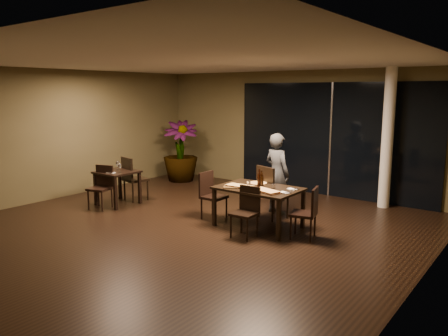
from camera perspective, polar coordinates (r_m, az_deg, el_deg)
ground at (r=8.21m, az=-4.54°, el=-7.71°), size 8.00×8.00×0.00m
wall_back at (r=11.21m, az=9.34°, el=4.79°), size 8.00×0.10×3.00m
wall_left at (r=11.00m, az=-20.62°, el=4.18°), size 0.10×8.00×3.00m
wall_right at (r=6.01m, az=25.37°, el=-0.48°), size 0.10×8.00×3.00m
ceiling at (r=7.84m, az=-4.86°, el=13.82°), size 8.00×8.00×0.04m
window_panel at (r=10.71m, az=13.82°, el=3.58°), size 5.00×0.06×2.70m
column at (r=9.92m, az=20.56°, el=3.62°), size 0.24×0.24×3.00m
main_table at (r=8.06m, az=4.53°, el=-3.07°), size 1.50×1.00×0.75m
side_table at (r=9.96m, az=-13.77°, el=-1.11°), size 0.80×0.80×0.75m
chair_main_far at (r=8.62m, az=6.03°, el=-2.81°), size 0.61×0.61×1.06m
chair_main_near at (r=7.58m, az=2.97°, el=-5.34°), size 0.42×0.42×0.87m
chair_main_left at (r=8.63m, az=-1.75°, el=-3.23°), size 0.44×0.44×0.93m
chair_main_right at (r=7.57m, az=10.92°, el=-5.44°), size 0.51×0.51×0.90m
chair_side_far at (r=10.22m, az=-11.91°, el=-1.07°), size 0.56×0.56×1.02m
chair_side_near at (r=9.76m, az=-15.65°, el=-2.08°), size 0.53×0.53×0.92m
diner at (r=8.99m, az=6.94°, el=-0.73°), size 0.63×0.49×1.66m
potted_plant at (r=12.24m, az=-5.71°, el=2.21°), size 1.30×1.30×1.69m
pizza_board_left at (r=8.04m, az=2.00°, el=-2.47°), size 0.64×0.54×0.01m
pizza_board_right at (r=7.69m, az=5.49°, el=-3.08°), size 0.57×0.37×0.01m
oblong_pizza_left at (r=8.04m, az=2.00°, el=-2.35°), size 0.47×0.23×0.02m
oblong_pizza_right at (r=7.69m, az=5.49°, el=-2.96°), size 0.52×0.34×0.02m
round_pizza at (r=8.37m, az=4.45°, el=-2.00°), size 0.34×0.34×0.01m
bottle_a at (r=8.07m, az=4.63°, el=-1.31°), size 0.07×0.07×0.33m
bottle_b at (r=7.98m, az=4.97°, el=-1.62°), size 0.06×0.06×0.28m
bottle_c at (r=8.10m, az=4.91°, el=-1.38°), size 0.07×0.07×0.30m
tumbler_left at (r=8.21m, az=3.27°, el=-1.98°), size 0.07×0.07×0.08m
tumbler_right at (r=7.98m, az=6.45°, el=-2.37°), size 0.07×0.07×0.08m
napkin_near at (r=7.65m, az=7.87°, el=-3.20°), size 0.20×0.16×0.01m
napkin_far at (r=7.93m, az=8.88°, el=-2.76°), size 0.20×0.15×0.01m
wine_glass_a at (r=10.05m, az=-13.69°, el=0.28°), size 0.09×0.09×0.19m
wine_glass_b at (r=9.76m, az=-13.43°, el=-0.03°), size 0.08×0.08×0.18m
side_napkin at (r=9.73m, az=-14.56°, el=-0.60°), size 0.20×0.16×0.01m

